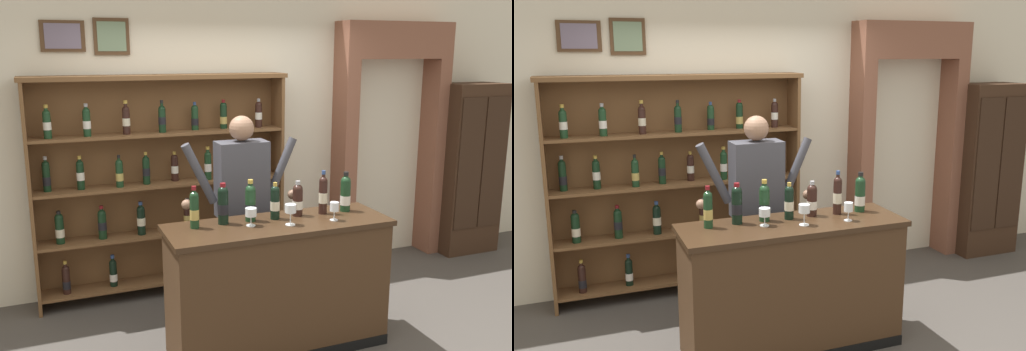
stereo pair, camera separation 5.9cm
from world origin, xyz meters
The scene contains 17 objects.
ground_plane centered at (0.00, 0.00, -0.01)m, with size 14.00×14.00×0.02m, color #47423D.
back_wall centered at (0.00, 1.60, 1.55)m, with size 12.00×0.19×3.09m.
wine_shelf centered at (-0.53, 1.36, 1.08)m, with size 2.34×0.30×2.04m.
archway_doorway centered at (1.95, 1.47, 1.46)m, with size 1.27×0.45×2.54m.
side_cabinet centered at (2.91, 1.25, 0.95)m, with size 0.69×0.44×1.90m.
tasting_counter centered at (0.05, 0.00, 0.50)m, with size 1.69×0.56×1.01m.
shopkeeper centered at (-0.04, 0.57, 1.08)m, with size 1.01×0.22×1.74m.
tasting_bottle_bianco centered at (-0.56, 0.10, 1.15)m, with size 0.07×0.07×0.31m.
tasting_bottle_riserva centered at (-0.34, 0.12, 1.16)m, with size 0.08×0.08×0.31m.
tasting_bottle_chianti centered at (-0.13, 0.12, 1.15)m, with size 0.08×0.08×0.32m.
tasting_bottle_rosso centered at (0.06, 0.10, 1.14)m, with size 0.07×0.07×0.28m.
tasting_bottle_super_tuscan centered at (0.25, 0.11, 1.14)m, with size 0.08×0.08×0.27m.
tasting_bottle_prosecco centered at (0.46, 0.09, 1.16)m, with size 0.07×0.07×0.34m.
tasting_bottle_brunello centered at (0.66, 0.09, 1.15)m, with size 0.08×0.08×0.32m.
wine_glass_center centered at (0.45, -0.10, 1.11)m, with size 0.07×0.07×0.14m.
wine_glass_spare centered at (-0.17, 0.00, 1.11)m, with size 0.08×0.08×0.13m.
wine_glass_right centered at (0.10, -0.08, 1.12)m, with size 0.08×0.08×0.16m.
Camera 1 is at (-1.54, -3.60, 2.25)m, focal length 39.08 mm.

